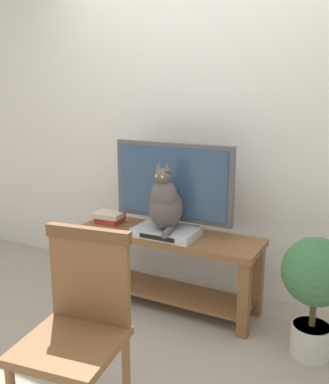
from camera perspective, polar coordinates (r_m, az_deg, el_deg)
ground_plane at (r=2.83m, az=-3.64°, el=-19.58°), size 12.00×12.00×0.00m
back_wall at (r=3.30m, az=5.50°, el=10.91°), size 7.00×0.12×2.80m
tv_stand at (r=3.12m, az=0.43°, el=-8.62°), size 1.35×0.41×0.55m
tv at (r=3.03m, az=1.10°, el=0.93°), size 0.90×0.20×0.64m
media_box at (r=2.98m, az=0.22°, el=-5.39°), size 0.44×0.28×0.06m
cat at (r=2.91m, az=0.11°, el=-1.57°), size 0.23×0.34×0.48m
wooden_chair at (r=2.06m, az=-11.34°, el=-16.16°), size 0.48×0.48×0.93m
book_stack at (r=3.30m, az=-7.39°, el=-3.37°), size 0.23×0.18×0.08m
potted_plant at (r=2.64m, az=19.55°, el=-11.36°), size 0.40×0.40×0.74m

